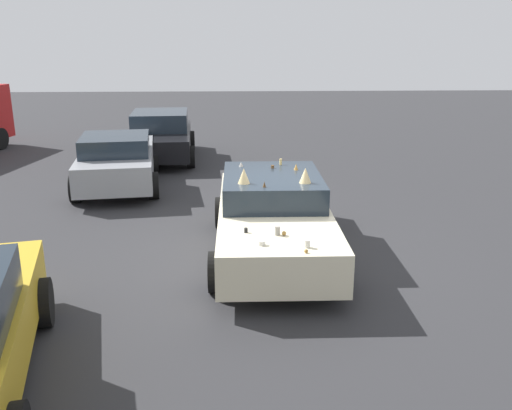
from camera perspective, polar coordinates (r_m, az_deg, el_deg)
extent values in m
plane|color=#2D2D30|center=(9.81, 1.76, -5.02)|extent=(60.00, 60.00, 0.00)
cube|color=beige|center=(9.61, 1.79, -1.80)|extent=(4.70, 1.87, 0.64)
cube|color=#1E2833|center=(9.83, 1.67, 1.90)|extent=(2.16, 1.71, 0.43)
cylinder|color=black|center=(8.47, 8.82, -6.61)|extent=(0.62, 0.22, 0.62)
cylinder|color=black|center=(8.34, -4.11, -6.84)|extent=(0.62, 0.22, 0.62)
cylinder|color=black|center=(11.16, 6.14, -0.67)|extent=(0.62, 0.22, 0.62)
cylinder|color=black|center=(11.06, -3.59, -0.78)|extent=(0.62, 0.22, 0.62)
ellipsoid|color=black|center=(11.43, 5.84, 1.49)|extent=(0.18, 0.02, 0.08)
ellipsoid|color=black|center=(9.86, -3.70, -0.51)|extent=(0.19, 0.02, 0.12)
ellipsoid|color=black|center=(9.38, 7.57, -1.77)|extent=(0.12, 0.02, 0.12)
ellipsoid|color=black|center=(9.36, 7.63, -3.36)|extent=(0.18, 0.02, 0.13)
ellipsoid|color=black|center=(8.35, -4.00, -4.80)|extent=(0.12, 0.02, 0.15)
ellipsoid|color=black|center=(7.79, -4.16, -5.42)|extent=(0.16, 0.02, 0.16)
ellipsoid|color=black|center=(9.86, 7.10, -0.90)|extent=(0.14, 0.02, 0.10)
ellipsoid|color=black|center=(8.45, -3.97, -5.21)|extent=(0.11, 0.02, 0.14)
cylinder|color=gray|center=(8.06, 2.20, -2.64)|extent=(0.09, 0.09, 0.13)
cylinder|color=black|center=(8.16, -1.04, -2.60)|extent=(0.06, 0.06, 0.07)
cylinder|color=silver|center=(7.63, 5.25, -3.96)|extent=(0.11, 0.11, 0.11)
sphere|color=#A87A38|center=(7.44, 5.14, -4.71)|extent=(0.05, 0.05, 0.05)
sphere|color=#A87A38|center=(8.06, 2.88, -2.90)|extent=(0.06, 0.06, 0.06)
cylinder|color=silver|center=(7.69, 0.60, -3.89)|extent=(0.13, 0.13, 0.06)
cone|color=#A87A38|center=(10.13, 4.11, 3.91)|extent=(0.11, 0.11, 0.12)
cylinder|color=tan|center=(10.51, 2.54, 4.42)|extent=(0.05, 0.05, 0.12)
cone|color=gray|center=(10.40, -1.53, 4.19)|extent=(0.11, 0.11, 0.08)
cone|color=#51381E|center=(8.94, 0.86, 2.13)|extent=(0.07, 0.07, 0.09)
cylinder|color=#51381E|center=(10.24, 1.70, 3.92)|extent=(0.08, 0.08, 0.06)
cone|color=#D8BC7F|center=(9.23, 5.06, 3.04)|extent=(0.20, 0.20, 0.25)
cone|color=#D8BC7F|center=(9.16, -1.25, 3.00)|extent=(0.20, 0.20, 0.25)
cube|color=gray|center=(14.44, -13.93, 4.16)|extent=(4.32, 2.24, 0.66)
cube|color=#1E2833|center=(14.01, -14.18, 6.03)|extent=(1.94, 1.80, 0.43)
cylinder|color=black|center=(15.84, -16.76, 3.99)|extent=(0.66, 0.30, 0.63)
cylinder|color=black|center=(15.71, -10.33, 4.34)|extent=(0.66, 0.30, 0.63)
cylinder|color=black|center=(13.37, -17.99, 1.58)|extent=(0.66, 0.30, 0.63)
cylinder|color=black|center=(13.22, -10.38, 1.97)|extent=(0.66, 0.30, 0.63)
cylinder|color=black|center=(7.89, -20.93, -9.31)|extent=(0.68, 0.36, 0.65)
cube|color=black|center=(17.50, -9.71, 6.54)|extent=(4.32, 2.08, 0.63)
cube|color=#1E2833|center=(17.63, -9.77, 8.53)|extent=(2.14, 1.79, 0.53)
cylinder|color=black|center=(16.23, -6.66, 4.91)|extent=(0.65, 0.26, 0.64)
cylinder|color=black|center=(16.36, -13.16, 4.67)|extent=(0.65, 0.26, 0.64)
cylinder|color=black|center=(18.79, -6.62, 6.55)|extent=(0.65, 0.26, 0.64)
cylinder|color=black|center=(18.90, -12.26, 6.34)|extent=(0.65, 0.26, 0.64)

